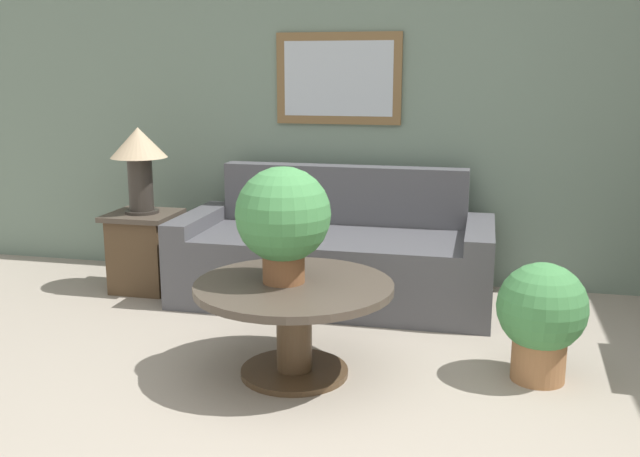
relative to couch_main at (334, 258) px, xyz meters
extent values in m
cube|color=slate|center=(0.63, 0.57, 1.01)|extent=(7.42, 0.06, 2.60)
cube|color=brown|center=(-0.09, 0.53, 1.19)|extent=(0.92, 0.03, 0.65)
cube|color=#B2BCC6|center=(-0.09, 0.51, 1.19)|extent=(0.80, 0.01, 0.53)
cube|color=#4C4C51|center=(0.00, -0.04, -0.06)|extent=(1.75, 0.90, 0.47)
cube|color=#4C4C51|center=(0.00, 0.33, 0.38)|extent=(1.75, 0.16, 0.41)
cube|color=#4C4C51|center=(-0.96, -0.04, -0.01)|extent=(0.18, 0.90, 0.57)
cube|color=#4C4C51|center=(0.96, -0.04, -0.01)|extent=(0.18, 0.90, 0.57)
cylinder|color=#4C3823|center=(0.06, -1.27, -0.28)|extent=(0.56, 0.56, 0.03)
cylinder|color=#4C3823|center=(0.06, -1.27, -0.05)|extent=(0.18, 0.18, 0.43)
cylinder|color=#473D33|center=(0.06, -1.27, 0.18)|extent=(1.02, 1.02, 0.04)
cube|color=#4C3823|center=(-1.37, -0.09, -0.03)|extent=(0.40, 0.40, 0.53)
cube|color=#473D33|center=(-1.37, -0.09, 0.25)|extent=(0.47, 0.47, 0.03)
cylinder|color=#2D2823|center=(-1.37, -0.09, 0.28)|extent=(0.24, 0.24, 0.02)
cylinder|color=#2D2823|center=(-1.37, -0.09, 0.47)|extent=(0.17, 0.17, 0.37)
cone|color=tan|center=(-1.37, -0.09, 0.76)|extent=(0.39, 0.39, 0.21)
cylinder|color=brown|center=(0.00, -1.26, 0.29)|extent=(0.21, 0.21, 0.17)
sphere|color=#428447|center=(0.00, -1.26, 0.55)|extent=(0.48, 0.48, 0.48)
cylinder|color=#9E6B42|center=(1.29, -1.05, -0.18)|extent=(0.27, 0.27, 0.22)
sphere|color=#428447|center=(1.29, -1.05, 0.10)|extent=(0.45, 0.45, 0.45)
camera|label=1|loc=(0.97, -4.60, 1.26)|focal=40.00mm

